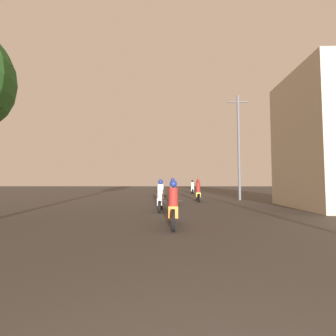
{
  "coord_description": "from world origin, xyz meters",
  "views": [
    {
      "loc": [
        -0.34,
        -0.31,
        1.48
      ],
      "look_at": [
        -0.76,
        17.68,
        2.51
      ],
      "focal_mm": 24.0,
      "sensor_mm": 36.0,
      "label": 1
    }
  ],
  "objects_px": {
    "motorcycle_silver": "(161,198)",
    "motorcycle_yellow": "(198,192)",
    "motorcycle_blue": "(161,190)",
    "utility_pole_far": "(239,145)",
    "motorcycle_orange": "(173,208)",
    "motorcycle_white": "(192,188)",
    "motorcycle_black": "(173,194)"
  },
  "relations": [
    {
      "from": "motorcycle_silver",
      "to": "motorcycle_yellow",
      "type": "height_order",
      "value": "motorcycle_yellow"
    },
    {
      "from": "motorcycle_blue",
      "to": "utility_pole_far",
      "type": "relative_size",
      "value": 0.25
    },
    {
      "from": "motorcycle_orange",
      "to": "utility_pole_far",
      "type": "bearing_deg",
      "value": 71.87
    },
    {
      "from": "motorcycle_yellow",
      "to": "motorcycle_blue",
      "type": "distance_m",
      "value": 5.53
    },
    {
      "from": "motorcycle_yellow",
      "to": "utility_pole_far",
      "type": "bearing_deg",
      "value": 14.61
    },
    {
      "from": "motorcycle_yellow",
      "to": "motorcycle_white",
      "type": "xyz_separation_m",
      "value": [
        0.38,
        9.15,
        -0.01
      ]
    },
    {
      "from": "motorcycle_orange",
      "to": "motorcycle_yellow",
      "type": "xyz_separation_m",
      "value": [
        1.79,
        8.96,
        0.04
      ]
    },
    {
      "from": "motorcycle_orange",
      "to": "motorcycle_silver",
      "type": "relative_size",
      "value": 1.02
    },
    {
      "from": "motorcycle_silver",
      "to": "motorcycle_blue",
      "type": "distance_m",
      "value": 9.94
    },
    {
      "from": "utility_pole_far",
      "to": "motorcycle_silver",
      "type": "bearing_deg",
      "value": -131.99
    },
    {
      "from": "motorcycle_black",
      "to": "motorcycle_white",
      "type": "relative_size",
      "value": 1.0
    },
    {
      "from": "motorcycle_silver",
      "to": "motorcycle_black",
      "type": "distance_m",
      "value": 2.95
    },
    {
      "from": "motorcycle_silver",
      "to": "motorcycle_white",
      "type": "xyz_separation_m",
      "value": [
        2.79,
        14.39,
        0.01
      ]
    },
    {
      "from": "motorcycle_orange",
      "to": "utility_pole_far",
      "type": "distance_m",
      "value": 11.9
    },
    {
      "from": "motorcycle_black",
      "to": "motorcycle_silver",
      "type": "bearing_deg",
      "value": -99.34
    },
    {
      "from": "motorcycle_blue",
      "to": "motorcycle_white",
      "type": "xyz_separation_m",
      "value": [
        3.32,
        4.46,
        0.01
      ]
    },
    {
      "from": "motorcycle_white",
      "to": "motorcycle_black",
      "type": "bearing_deg",
      "value": -95.61
    },
    {
      "from": "motorcycle_orange",
      "to": "motorcycle_silver",
      "type": "xyz_separation_m",
      "value": [
        -0.62,
        3.72,
        0.02
      ]
    },
    {
      "from": "motorcycle_yellow",
      "to": "motorcycle_black",
      "type": "bearing_deg",
      "value": -131.92
    },
    {
      "from": "motorcycle_yellow",
      "to": "motorcycle_white",
      "type": "bearing_deg",
      "value": 83.39
    },
    {
      "from": "motorcycle_orange",
      "to": "motorcycle_blue",
      "type": "relative_size",
      "value": 1.03
    },
    {
      "from": "motorcycle_white",
      "to": "utility_pole_far",
      "type": "distance_m",
      "value": 9.28
    },
    {
      "from": "motorcycle_yellow",
      "to": "motorcycle_white",
      "type": "relative_size",
      "value": 1.09
    },
    {
      "from": "motorcycle_white",
      "to": "motorcycle_orange",
      "type": "bearing_deg",
      "value": -91.63
    },
    {
      "from": "motorcycle_silver",
      "to": "motorcycle_blue",
      "type": "relative_size",
      "value": 1.01
    },
    {
      "from": "motorcycle_black",
      "to": "utility_pole_far",
      "type": "distance_m",
      "value": 7.19
    },
    {
      "from": "utility_pole_far",
      "to": "motorcycle_yellow",
      "type": "bearing_deg",
      "value": -161.14
    },
    {
      "from": "motorcycle_white",
      "to": "utility_pole_far",
      "type": "relative_size",
      "value": 0.23
    },
    {
      "from": "motorcycle_silver",
      "to": "motorcycle_white",
      "type": "relative_size",
      "value": 1.07
    },
    {
      "from": "motorcycle_yellow",
      "to": "motorcycle_silver",
      "type": "bearing_deg",
      "value": -118.97
    },
    {
      "from": "motorcycle_orange",
      "to": "motorcycle_yellow",
      "type": "distance_m",
      "value": 9.14
    },
    {
      "from": "motorcycle_orange",
      "to": "motorcycle_blue",
      "type": "bearing_deg",
      "value": 103.59
    }
  ]
}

